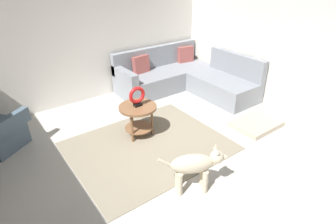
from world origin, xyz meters
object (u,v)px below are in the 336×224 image
dog_bed_mat (256,124)px  side_table (138,113)px  sectional_couch (185,78)px  torus_sculpture (137,96)px  dog (195,165)px

dog_bed_mat → side_table: bearing=151.2°
sectional_couch → side_table: (-1.79, -0.96, 0.13)m
torus_sculpture → dog: 1.52m
sectional_couch → torus_sculpture: size_ratio=6.90×
side_table → dog_bed_mat: size_ratio=0.75×
torus_sculpture → dog: torus_sculpture is taller
dog_bed_mat → dog: bearing=-165.2°
sectional_couch → torus_sculpture: bearing=-151.7°
dog_bed_mat → sectional_couch: bearing=89.8°
torus_sculpture → dog_bed_mat: bearing=-28.8°
side_table → dog: 1.48m
sectional_couch → side_table: 2.03m
side_table → dog: bearing=-93.9°
dog_bed_mat → dog: 1.97m
sectional_couch → torus_sculpture: (-1.79, -0.96, 0.42)m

